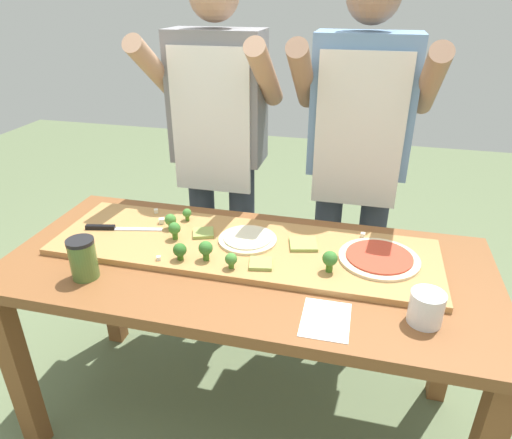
{
  "coord_description": "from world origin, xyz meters",
  "views": [
    {
      "loc": [
        0.35,
        -1.28,
        1.59
      ],
      "look_at": [
        0.0,
        0.12,
        0.86
      ],
      "focal_mm": 32.03,
      "sensor_mm": 36.0,
      "label": 1
    }
  ],
  "objects": [
    {
      "name": "ground_plane",
      "position": [
        0.0,
        0.0,
        0.0
      ],
      "size": [
        8.0,
        8.0,
        0.0
      ],
      "primitive_type": "plane",
      "color": "#60704C"
    },
    {
      "name": "prep_table",
      "position": [
        0.0,
        0.0,
        0.66
      ],
      "size": [
        1.65,
        0.74,
        0.76
      ],
      "color": "brown",
      "rests_on": "ground"
    },
    {
      "name": "cutting_board",
      "position": [
        -0.03,
        0.07,
        0.77
      ],
      "size": [
        1.35,
        0.41,
        0.02
      ],
      "primitive_type": "cube",
      "color": "#B27F47",
      "rests_on": "prep_table"
    },
    {
      "name": "chefs_knife",
      "position": [
        -0.54,
        0.06,
        0.79
      ],
      "size": [
        0.29,
        0.08,
        0.02
      ],
      "color": "#B7BABF",
      "rests_on": "cutting_board"
    },
    {
      "name": "pizza_whole_cheese_artichoke",
      "position": [
        -0.02,
        0.1,
        0.79
      ],
      "size": [
        0.21,
        0.21,
        0.02
      ],
      "color": "beige",
      "rests_on": "cutting_board"
    },
    {
      "name": "pizza_whole_tomato_red",
      "position": [
        0.44,
        0.08,
        0.79
      ],
      "size": [
        0.27,
        0.27,
        0.02
      ],
      "color": "beige",
      "rests_on": "cutting_board"
    },
    {
      "name": "pizza_slice_center",
      "position": [
        -0.19,
        0.11,
        0.79
      ],
      "size": [
        0.1,
        0.1,
        0.01
      ],
      "primitive_type": "cube",
      "rotation": [
        0.0,
        0.0,
        0.35
      ],
      "color": "#899E4C",
      "rests_on": "cutting_board"
    },
    {
      "name": "pizza_slice_far_left",
      "position": [
        0.18,
        0.12,
        0.79
      ],
      "size": [
        0.11,
        0.11,
        0.01
      ],
      "primitive_type": "cube",
      "rotation": [
        0.0,
        0.0,
        0.24
      ],
      "color": "#899E4C",
      "rests_on": "cutting_board"
    },
    {
      "name": "pizza_slice_far_right",
      "position": [
        0.06,
        -0.04,
        0.79
      ],
      "size": [
        0.09,
        0.09,
        0.01
      ],
      "primitive_type": "cube",
      "rotation": [
        0.0,
        0.0,
        0.18
      ],
      "color": "#899E4C",
      "rests_on": "cutting_board"
    },
    {
      "name": "broccoli_floret_front_right",
      "position": [
        -0.29,
        0.2,
        0.81
      ],
      "size": [
        0.03,
        0.03,
        0.05
      ],
      "color": "#487A23",
      "rests_on": "cutting_board"
    },
    {
      "name": "broccoli_floret_back_left",
      "position": [
        -0.28,
        0.05,
        0.82
      ],
      "size": [
        0.04,
        0.04,
        0.07
      ],
      "color": "#3F7220",
      "rests_on": "cutting_board"
    },
    {
      "name": "broccoli_floret_back_mid",
      "position": [
        0.28,
        -0.03,
        0.83
      ],
      "size": [
        0.05,
        0.05,
        0.07
      ],
      "color": "#3F7220",
      "rests_on": "cutting_board"
    },
    {
      "name": "broccoli_floret_front_left",
      "position": [
        -0.21,
        -0.07,
        0.82
      ],
      "size": [
        0.05,
        0.05,
        0.06
      ],
      "color": "#366618",
      "rests_on": "cutting_board"
    },
    {
      "name": "broccoli_floret_front_mid",
      "position": [
        -0.33,
        0.12,
        0.82
      ],
      "size": [
        0.04,
        0.04,
        0.06
      ],
      "color": "#487A23",
      "rests_on": "cutting_board"
    },
    {
      "name": "broccoli_floret_back_right",
      "position": [
        -0.12,
        -0.06,
        0.82
      ],
      "size": [
        0.05,
        0.05,
        0.07
      ],
      "color": "#3F7220",
      "rests_on": "cutting_board"
    },
    {
      "name": "broccoli_floret_center_right",
      "position": [
        -0.03,
        -0.08,
        0.81
      ],
      "size": [
        0.04,
        0.04,
        0.05
      ],
      "color": "#487A23",
      "rests_on": "cutting_board"
    },
    {
      "name": "cheese_crumble_a",
      "position": [
        -0.44,
        0.23,
        0.79
      ],
      "size": [
        0.02,
        0.02,
        0.02
      ],
      "primitive_type": "cube",
      "rotation": [
        0.0,
        0.0,
        0.56
      ],
      "color": "silver",
      "rests_on": "cutting_board"
    },
    {
      "name": "cheese_crumble_b",
      "position": [
        -0.28,
        -0.1,
        0.79
      ],
      "size": [
        0.02,
        0.02,
        0.01
      ],
      "primitive_type": "cube",
      "rotation": [
        0.0,
        0.0,
        0.45
      ],
      "color": "white",
      "rests_on": "cutting_board"
    },
    {
      "name": "cheese_crumble_c",
      "position": [
        0.38,
        0.23,
        0.79
      ],
      "size": [
        0.02,
        0.02,
        0.02
      ],
      "primitive_type": "cube",
      "rotation": [
        0.0,
        0.0,
        1.41
      ],
      "color": "white",
      "rests_on": "cutting_board"
    },
    {
      "name": "cheese_crumble_d",
      "position": [
        -0.38,
        0.15,
        0.79
      ],
      "size": [
        0.03,
        0.03,
        0.02
      ],
      "primitive_type": "cube",
      "rotation": [
        0.0,
        0.0,
        0.49
      ],
      "color": "silver",
      "rests_on": "cutting_board"
    },
    {
      "name": "flour_cup",
      "position": [
        0.56,
        -0.19,
        0.8
      ],
      "size": [
        0.09,
        0.09,
        0.1
      ],
      "color": "white",
      "rests_on": "prep_table"
    },
    {
      "name": "sauce_jar",
      "position": [
        -0.48,
        -0.21,
        0.83
      ],
      "size": [
        0.09,
        0.09,
        0.14
      ],
      "color": "#517033",
      "rests_on": "prep_table"
    },
    {
      "name": "recipe_note",
      "position": [
        0.3,
        -0.24,
        0.76
      ],
      "size": [
        0.14,
        0.18,
        0.0
      ],
      "primitive_type": "cube",
      "rotation": [
        0.0,
        0.0,
        0.01
      ],
      "color": "white",
      "rests_on": "prep_table"
    },
    {
      "name": "cook_left",
      "position": [
        -0.28,
        0.59,
        1.0
      ],
      "size": [
        0.54,
        0.39,
        1.67
      ],
      "color": "#333847",
      "rests_on": "ground"
    },
    {
      "name": "cook_right",
      "position": [
        0.32,
        0.59,
        1.0
      ],
      "size": [
        0.54,
        0.39,
        1.67
      ],
      "color": "#333847",
      "rests_on": "ground"
    }
  ]
}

